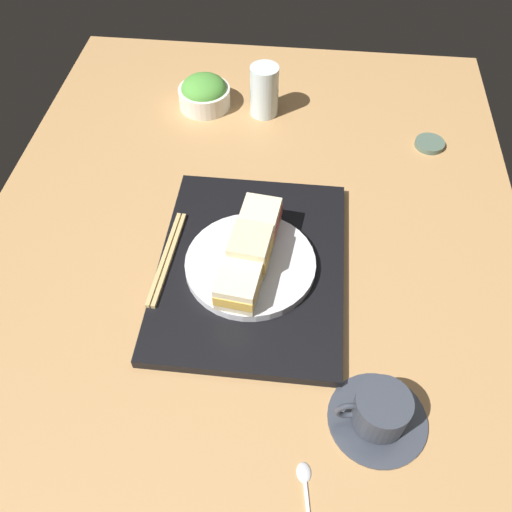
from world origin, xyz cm
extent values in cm
cube|color=tan|center=(0.00, 0.00, -1.50)|extent=(140.00, 100.00, 3.00)
cube|color=black|center=(3.21, 1.11, 0.94)|extent=(41.18, 31.52, 1.88)
cylinder|color=silver|center=(3.98, 1.09, 2.66)|extent=(22.09, 22.09, 1.56)
cube|color=beige|center=(-3.05, 1.95, 4.19)|extent=(7.90, 7.11, 1.51)
cube|color=#B74C42|center=(-3.05, 1.95, 6.07)|extent=(8.35, 7.39, 2.27)
cube|color=beige|center=(-3.05, 1.95, 7.96)|extent=(7.90, 7.11, 1.51)
cube|color=beige|center=(3.98, 1.09, 4.29)|extent=(7.90, 7.11, 1.72)
cube|color=gold|center=(3.98, 1.09, 6.51)|extent=(7.96, 7.34, 2.72)
cube|color=beige|center=(3.98, 1.09, 8.73)|extent=(7.90, 7.11, 1.72)
cube|color=beige|center=(11.02, 0.22, 4.12)|extent=(7.90, 7.11, 1.38)
cube|color=gold|center=(11.02, 0.22, 5.82)|extent=(8.18, 7.16, 2.01)
cube|color=beige|center=(11.02, 0.22, 7.51)|extent=(7.90, 7.11, 1.38)
cylinder|color=silver|center=(-42.93, -14.70, 2.25)|extent=(11.58, 11.58, 4.50)
ellipsoid|color=#4C9338|center=(-42.93, -14.70, 4.50)|extent=(10.12, 10.12, 5.57)
cube|color=tan|center=(3.76, -13.85, 2.23)|extent=(20.57, 1.85, 0.70)
cube|color=tan|center=(3.82, -12.90, 2.23)|extent=(20.57, 1.85, 0.70)
cylinder|color=#333842|center=(28.04, 21.97, 0.40)|extent=(14.19, 14.19, 0.80)
cylinder|color=#333842|center=(28.04, 21.97, 3.57)|extent=(7.83, 7.83, 5.53)
cylinder|color=#382111|center=(28.04, 21.97, 5.93)|extent=(7.20, 7.20, 0.40)
torus|color=#333842|center=(28.70, 17.51, 3.57)|extent=(1.36, 3.97, 3.90)
cylinder|color=silver|center=(-41.79, -1.07, 5.67)|extent=(6.25, 6.25, 11.34)
cylinder|color=#4C6051|center=(-33.97, 34.98, 0.56)|extent=(6.18, 6.18, 1.12)
cube|color=silver|center=(40.55, 12.63, 0.25)|extent=(8.21, 1.78, 0.50)
ellipsoid|color=silver|center=(36.48, 11.99, 0.40)|extent=(3.08, 2.41, 0.80)
camera|label=1|loc=(60.26, 8.10, 74.63)|focal=38.06mm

